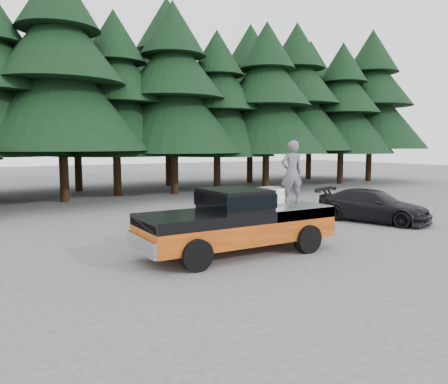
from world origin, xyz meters
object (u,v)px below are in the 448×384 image
man_on_bed (292,172)px  air_compressor (270,197)px  pickup_truck (237,231)px  parked_car (373,206)px

man_on_bed → air_compressor: bearing=4.0°
pickup_truck → parked_car: size_ratio=1.31×
parked_car → pickup_truck: bearing=171.9°
man_on_bed → parked_car: 6.18m
air_compressor → man_on_bed: size_ratio=0.36×
air_compressor → parked_car: air_compressor is taller
air_compressor → man_on_bed: bearing=-21.9°
man_on_bed → parked_car: (5.73, 1.63, -1.66)m
parked_car → air_compressor: bearing=172.7°
pickup_truck → man_on_bed: 2.64m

